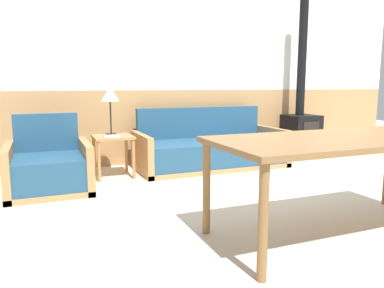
{
  "coord_description": "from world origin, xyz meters",
  "views": [
    {
      "loc": [
        -2.37,
        -2.69,
        1.14
      ],
      "look_at": [
        -0.86,
        1.02,
        0.51
      ],
      "focal_mm": 35.0,
      "sensor_mm": 36.0,
      "label": 1
    }
  ],
  "objects_px": {
    "side_table": "(113,143)",
    "wood_stove": "(301,118)",
    "armchair": "(49,169)",
    "dining_table": "(344,146)",
    "couch": "(210,150)",
    "table_lamp": "(110,96)"
  },
  "relations": [
    {
      "from": "side_table",
      "to": "wood_stove",
      "type": "relative_size",
      "value": 0.21
    },
    {
      "from": "armchair",
      "to": "dining_table",
      "type": "distance_m",
      "value": 2.99
    },
    {
      "from": "armchair",
      "to": "side_table",
      "type": "bearing_deg",
      "value": 11.44
    },
    {
      "from": "couch",
      "to": "dining_table",
      "type": "relative_size",
      "value": 1.02
    },
    {
      "from": "armchair",
      "to": "dining_table",
      "type": "bearing_deg",
      "value": -60.4
    },
    {
      "from": "armchair",
      "to": "table_lamp",
      "type": "height_order",
      "value": "table_lamp"
    },
    {
      "from": "couch",
      "to": "wood_stove",
      "type": "distance_m",
      "value": 1.75
    },
    {
      "from": "couch",
      "to": "armchair",
      "type": "bearing_deg",
      "value": -168.7
    },
    {
      "from": "side_table",
      "to": "table_lamp",
      "type": "bearing_deg",
      "value": 92.48
    },
    {
      "from": "table_lamp",
      "to": "dining_table",
      "type": "xyz_separation_m",
      "value": [
        1.29,
        -2.59,
        -0.32
      ]
    },
    {
      "from": "table_lamp",
      "to": "dining_table",
      "type": "bearing_deg",
      "value": -63.57
    },
    {
      "from": "dining_table",
      "to": "wood_stove",
      "type": "distance_m",
      "value": 3.28
    },
    {
      "from": "table_lamp",
      "to": "couch",
      "type": "bearing_deg",
      "value": -1.12
    },
    {
      "from": "side_table",
      "to": "couch",
      "type": "bearing_deg",
      "value": 2.38
    },
    {
      "from": "side_table",
      "to": "dining_table",
      "type": "bearing_deg",
      "value": -62.88
    },
    {
      "from": "armchair",
      "to": "couch",
      "type": "bearing_deg",
      "value": -2.98
    },
    {
      "from": "couch",
      "to": "side_table",
      "type": "distance_m",
      "value": 1.38
    },
    {
      "from": "side_table",
      "to": "dining_table",
      "type": "height_order",
      "value": "dining_table"
    },
    {
      "from": "couch",
      "to": "armchair",
      "type": "height_order",
      "value": "couch"
    },
    {
      "from": "dining_table",
      "to": "wood_stove",
      "type": "relative_size",
      "value": 0.82
    },
    {
      "from": "couch",
      "to": "wood_stove",
      "type": "bearing_deg",
      "value": 6.49
    },
    {
      "from": "dining_table",
      "to": "couch",
      "type": "bearing_deg",
      "value": 88.05
    }
  ]
}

